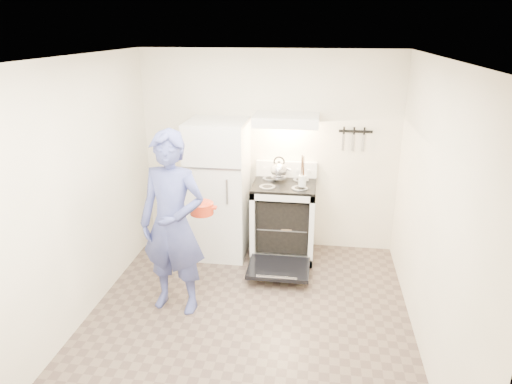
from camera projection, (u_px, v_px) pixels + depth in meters
The scene contains 15 objects.
floor at pixel (247, 322), 4.49m from camera, with size 3.60×3.60×0.00m, color brown.
back_wall at pixel (269, 152), 5.73m from camera, with size 3.20×0.02×2.50m, color #F4E7CF.
refrigerator at pixel (219, 189), 5.62m from camera, with size 0.70×0.70×1.70m, color white.
stove_body at pixel (284, 221), 5.67m from camera, with size 0.76×0.65×0.92m, color white.
cooktop at pixel (284, 185), 5.51m from camera, with size 0.76×0.65×0.03m, color black.
backsplash at pixel (286, 169), 5.73m from camera, with size 0.76×0.07×0.20m, color white.
oven_door at pixel (279, 268), 5.23m from camera, with size 0.70×0.54×0.04m, color black.
oven_rack at pixel (284, 222), 5.68m from camera, with size 0.60×0.52×0.01m, color slate.
range_hood at pixel (286, 120), 5.31m from camera, with size 0.76×0.50×0.12m, color white.
knife_strip at pixel (356, 131), 5.48m from camera, with size 0.40×0.02×0.03m, color black.
pizza_stone at pixel (287, 225), 5.58m from camera, with size 0.33×0.33×0.02m, color olive.
tea_kettle at pixel (279, 169), 5.55m from camera, with size 0.25×0.21×0.31m, color silver, non-canonical shape.
utensil_jar at pixel (302, 181), 5.31m from camera, with size 0.09×0.09×0.13m, color silver.
person at pixel (173, 224), 4.43m from camera, with size 0.68×0.44×1.85m, color navy.
dutch_oven at pixel (202, 209), 4.74m from camera, with size 0.32×0.25×0.21m, color red, non-canonical shape.
Camera 1 is at (0.62, -3.73, 2.74)m, focal length 32.00 mm.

